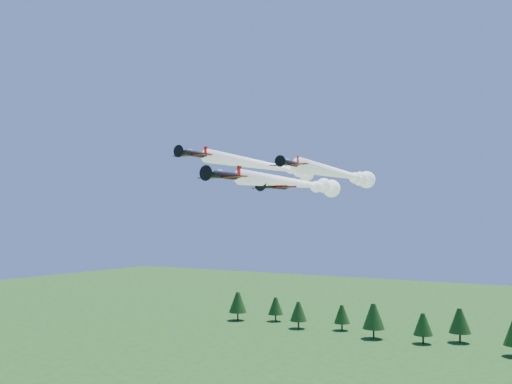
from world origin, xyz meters
The scene contains 5 objects.
plane_lead centered at (0.93, 16.48, 46.50)m, with size 8.46×43.76×3.70m.
plane_left centered at (-11.19, 27.23, 51.19)m, with size 7.61×51.29×3.70m.
plane_right centered at (6.98, 23.96, 48.47)m, with size 7.32×44.40×3.70m.
plane_slot centered at (0.73, 7.65, 45.65)m, with size 8.56×9.30×3.01m.
treeline centered at (-2.54, 109.36, 6.61)m, with size 162.87×20.11×11.67m.
Camera 1 is at (51.03, -78.97, 39.37)m, focal length 40.00 mm.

